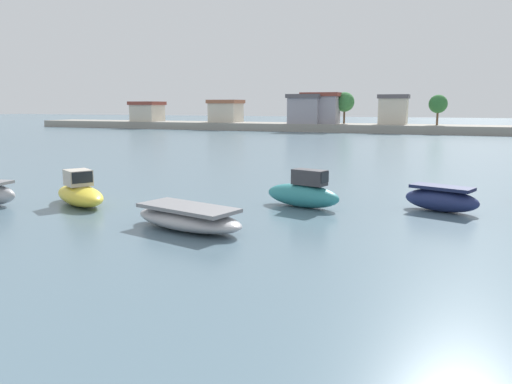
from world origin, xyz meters
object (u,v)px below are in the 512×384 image
moored_boat_5 (303,193)px  moored_boat_4 (188,218)px  moored_boat_6 (441,199)px  moored_boat_3 (80,193)px

moored_boat_5 → moored_boat_4: bearing=-100.5°
moored_boat_4 → moored_boat_6: bearing=53.5°
moored_boat_5 → moored_boat_6: bearing=28.5°
moored_boat_3 → moored_boat_5: moored_boat_5 is taller
moored_boat_4 → moored_boat_5: moored_boat_5 is taller
moored_boat_3 → moored_boat_6: bearing=48.0°
moored_boat_3 → moored_boat_5: bearing=50.4°
moored_boat_3 → moored_boat_4: 7.66m
moored_boat_3 → moored_boat_5: size_ratio=1.12×
moored_boat_5 → moored_boat_3: bearing=-145.1°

